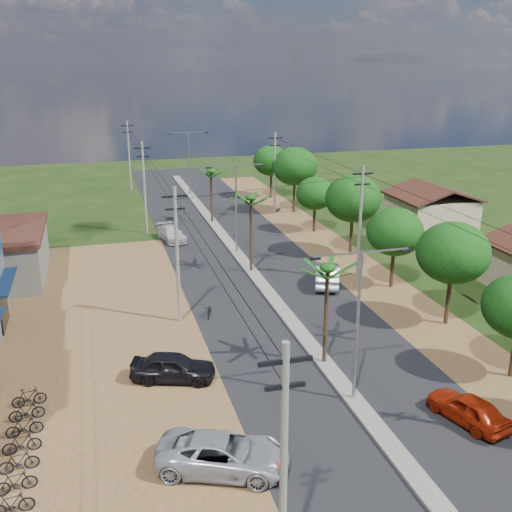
{
  "coord_description": "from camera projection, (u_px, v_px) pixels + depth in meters",
  "views": [
    {
      "loc": [
        -11.77,
        -24.21,
        16.42
      ],
      "look_at": [
        -0.93,
        15.15,
        3.0
      ],
      "focal_mm": 42.0,
      "sensor_mm": 36.0,
      "label": 1
    }
  ],
  "objects": [
    {
      "name": "palm_median_mid",
      "position": [
        251.0,
        201.0,
        46.74
      ],
      "size": [
        2.0,
        2.0,
        6.55
      ],
      "color": "black",
      "rests_on": "ground"
    },
    {
      "name": "streetlight_far",
      "position": [
        189.0,
        158.0,
        74.57
      ],
      "size": [
        5.1,
        0.18,
        8.0
      ],
      "color": "gray",
      "rests_on": "ground"
    },
    {
      "name": "car_white_far",
      "position": [
        172.0,
        234.0,
        56.8
      ],
      "size": [
        2.75,
        4.82,
        1.32
      ],
      "primitive_type": "imported",
      "rotation": [
        0.0,
        0.0,
        0.21
      ],
      "color": "#ACABA7",
      "rests_on": "ground"
    },
    {
      "name": "house_east_far",
      "position": [
        431.0,
        205.0,
        60.46
      ],
      "size": [
        7.6,
        7.5,
        4.6
      ],
      "color": "gray",
      "rests_on": "ground"
    },
    {
      "name": "tree_east_h",
      "position": [
        271.0,
        161.0,
        73.35
      ],
      "size": [
        4.4,
        4.4,
        6.52
      ],
      "color": "black",
      "rests_on": "ground"
    },
    {
      "name": "streetlight_mid",
      "position": [
        236.0,
        201.0,
        51.67
      ],
      "size": [
        5.1,
        0.18,
        8.0
      ],
      "color": "gray",
      "rests_on": "ground"
    },
    {
      "name": "road",
      "position": [
        269.0,
        294.0,
        44.0
      ],
      "size": [
        12.0,
        110.0,
        0.04
      ],
      "primitive_type": "cube",
      "color": "black",
      "rests_on": "ground"
    },
    {
      "name": "streetlight_near",
      "position": [
        358.0,
        314.0,
        28.77
      ],
      "size": [
        5.1,
        0.18,
        8.0
      ],
      "color": "gray",
      "rests_on": "ground"
    },
    {
      "name": "utility_pole_w_c",
      "position": [
        144.0,
        186.0,
        58.16
      ],
      "size": [
        1.6,
        0.24,
        9.0
      ],
      "color": "#605E56",
      "rests_on": "ground"
    },
    {
      "name": "car_parked_dark",
      "position": [
        173.0,
        368.0,
        31.97
      ],
      "size": [
        4.85,
        3.15,
        1.54
      ],
      "primitive_type": "imported",
      "rotation": [
        0.0,
        0.0,
        1.25
      ],
      "color": "black",
      "rests_on": "ground"
    },
    {
      "name": "car_silver_mid",
      "position": [
        327.0,
        275.0,
        45.62
      ],
      "size": [
        3.42,
        5.25,
        1.63
      ],
      "primitive_type": "imported",
      "rotation": [
        0.0,
        0.0,
        2.77
      ],
      "color": "#9C9FA4",
      "rests_on": "ground"
    },
    {
      "name": "parked_scooter_row",
      "position": [
        19.0,
        462.0,
        24.89
      ],
      "size": [
        1.71,
        11.1,
        1.0
      ],
      "color": "black",
      "rests_on": "ground"
    },
    {
      "name": "tree_east_g",
      "position": [
        295.0,
        166.0,
        65.91
      ],
      "size": [
        5.0,
        5.0,
        7.38
      ],
      "color": "black",
      "rests_on": "ground"
    },
    {
      "name": "dirt_lot_west",
      "position": [
        50.0,
        365.0,
        33.8
      ],
      "size": [
        18.0,
        46.0,
        0.04
      ],
      "primitive_type": "cube",
      "color": "brown",
      "rests_on": "ground"
    },
    {
      "name": "dirt_shoulder_east",
      "position": [
        374.0,
        283.0,
        46.15
      ],
      "size": [
        5.0,
        90.0,
        0.03
      ],
      "primitive_type": "cube",
      "color": "brown",
      "rests_on": "ground"
    },
    {
      "name": "ground",
      "position": [
        353.0,
        401.0,
        30.27
      ],
      "size": [
        160.0,
        160.0,
        0.0
      ],
      "primitive_type": "plane",
      "color": "black",
      "rests_on": "ground"
    },
    {
      "name": "utility_pole_e_b",
      "position": [
        360.0,
        221.0,
        45.33
      ],
      "size": [
        1.6,
        0.24,
        9.0
      ],
      "color": "#605E56",
      "rests_on": "ground"
    },
    {
      "name": "moto_rider_west_b",
      "position": [
        172.0,
        237.0,
        56.34
      ],
      "size": [
        0.88,
        1.74,
        1.01
      ],
      "primitive_type": "imported",
      "rotation": [
        0.0,
        0.0,
        -0.26
      ],
      "color": "black",
      "rests_on": "ground"
    },
    {
      "name": "moto_rider_west_a",
      "position": [
        209.0,
        311.0,
        40.04
      ],
      "size": [
        0.96,
        1.69,
        0.84
      ],
      "primitive_type": "imported",
      "rotation": [
        0.0,
        0.0,
        -0.27
      ],
      "color": "black",
      "rests_on": "ground"
    },
    {
      "name": "tree_east_f",
      "position": [
        315.0,
        194.0,
        58.85
      ],
      "size": [
        3.8,
        3.8,
        5.52
      ],
      "color": "black",
      "rests_on": "ground"
    },
    {
      "name": "palm_median_near",
      "position": [
        327.0,
        272.0,
        32.2
      ],
      "size": [
        2.0,
        2.0,
        6.15
      ],
      "color": "black",
      "rests_on": "ground"
    },
    {
      "name": "palm_median_far",
      "position": [
        211.0,
        174.0,
        61.6
      ],
      "size": [
        2.0,
        2.0,
        5.85
      ],
      "color": "black",
      "rests_on": "ground"
    },
    {
      "name": "tree_east_e",
      "position": [
        353.0,
        199.0,
        51.25
      ],
      "size": [
        4.8,
        4.8,
        7.14
      ],
      "color": "black",
      "rests_on": "ground"
    },
    {
      "name": "utility_pole_e_c",
      "position": [
        275.0,
        172.0,
        65.48
      ],
      "size": [
        1.6,
        0.24,
        9.0
      ],
      "color": "#605E56",
      "rests_on": "ground"
    },
    {
      "name": "car_red_near",
      "position": [
        468.0,
        409.0,
        28.27
      ],
      "size": [
        2.75,
        4.43,
        1.41
      ],
      "primitive_type": "imported",
      "rotation": [
        0.0,
        0.0,
        3.42
      ],
      "color": "#951D08",
      "rests_on": "ground"
    },
    {
      "name": "car_parked_silver",
      "position": [
        223.0,
        455.0,
        24.91
      ],
      "size": [
        6.12,
        4.48,
        1.55
      ],
      "primitive_type": "imported",
      "rotation": [
        0.0,
        0.0,
        1.18
      ],
      "color": "#9C9FA4",
      "rests_on": "ground"
    },
    {
      "name": "median",
      "position": [
        258.0,
        279.0,
        46.73
      ],
      "size": [
        1.0,
        90.0,
        0.18
      ],
      "primitive_type": "cube",
      "color": "#605E56",
      "rests_on": "ground"
    },
    {
      "name": "utility_pole_w_a",
      "position": [
        284.0,
        470.0,
        17.86
      ],
      "size": [
        1.6,
        0.24,
        9.0
      ],
      "color": "#605E56",
      "rests_on": "ground"
    },
    {
      "name": "utility_pole_w_d",
      "position": [
        129.0,
        154.0,
        77.39
      ],
      "size": [
        1.6,
        0.24,
        9.0
      ],
      "color": "#605E56",
      "rests_on": "ground"
    },
    {
      "name": "utility_pole_w_b",
      "position": [
        177.0,
        253.0,
        38.01
      ],
      "size": [
        1.6,
        0.24,
        9.0
      ],
      "color": "#605E56",
      "rests_on": "ground"
    },
    {
      "name": "roadside_sign",
      "position": [
        278.0,
        473.0,
        24.33
      ],
      "size": [
        0.14,
        1.08,
        0.9
      ],
      "rotation": [
        0.0,
        0.0,
        -0.06
      ],
      "color": "#AE1015",
      "rests_on": "ground"
    },
    {
      "name": "tree_east_d",
      "position": [
        395.0,
        232.0,
        44.11
      ],
      "size": [
        4.2,
        4.2,
        6.13
      ],
      "color": "black",
      "rests_on": "ground"
    },
    {
      "name": "tree_east_c",
      "position": [
        453.0,
        253.0,
        37.61
      ],
      "size": [
        4.6,
        4.6,
        6.83
      ],
      "color": "black",
      "rests_on": "ground"
    }
  ]
}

